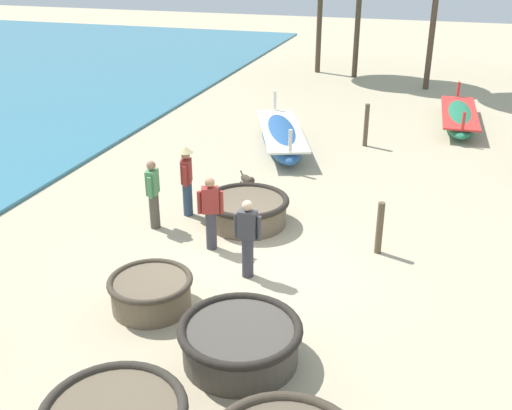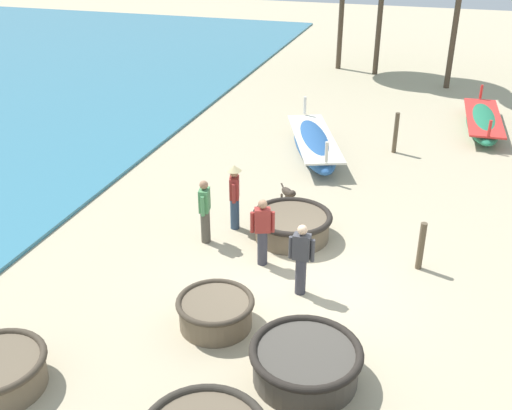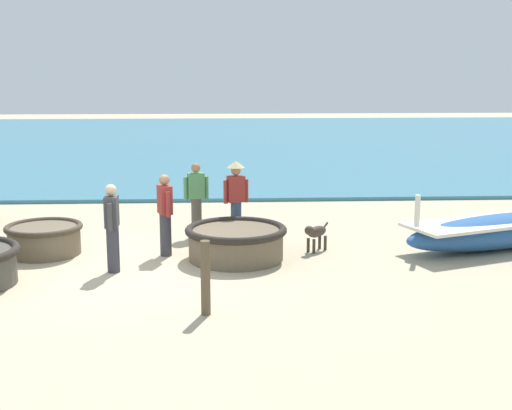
# 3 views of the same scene
# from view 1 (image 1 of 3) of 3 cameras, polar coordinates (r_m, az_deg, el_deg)

# --- Properties ---
(ground_plane) EXTENTS (80.00, 80.00, 0.00)m
(ground_plane) POSITION_cam_1_polar(r_m,az_deg,el_deg) (11.77, -0.61, -5.98)
(ground_plane) COLOR #BCAD8C
(coracle_nearest) EXTENTS (1.90, 1.90, 0.64)m
(coracle_nearest) POSITION_cam_1_polar(r_m,az_deg,el_deg) (9.25, -1.51, -12.80)
(coracle_nearest) COLOR #4C473F
(coracle_nearest) RESTS_ON ground
(coracle_front_left) EXTENTS (1.91, 1.91, 0.63)m
(coracle_front_left) POSITION_cam_1_polar(r_m,az_deg,el_deg) (13.38, -0.89, -0.42)
(coracle_front_left) COLOR brown
(coracle_front_left) RESTS_ON ground
(coracle_beside_post) EXTENTS (1.47, 1.47, 0.59)m
(coracle_beside_post) POSITION_cam_1_polar(r_m,az_deg,el_deg) (10.59, -9.97, -8.12)
(coracle_beside_post) COLOR brown
(coracle_beside_post) RESTS_ON ground
(long_boat_blue_hull) EXTENTS (2.76, 4.84, 1.22)m
(long_boat_blue_hull) POSITION_cam_1_polar(r_m,az_deg,el_deg) (18.41, 2.43, 6.58)
(long_boat_blue_hull) COLOR #285693
(long_boat_blue_hull) RESTS_ON ground
(long_boat_green_hull) EXTENTS (1.29, 4.70, 1.05)m
(long_boat_green_hull) POSITION_cam_1_polar(r_m,az_deg,el_deg) (21.71, 18.75, 7.93)
(long_boat_green_hull) COLOR #237551
(long_boat_green_hull) RESTS_ON ground
(fisherman_standing_left) EXTENTS (0.36, 0.51, 1.67)m
(fisherman_standing_left) POSITION_cam_1_polar(r_m,az_deg,el_deg) (13.65, -6.63, 2.72)
(fisherman_standing_left) COLOR #2D425B
(fisherman_standing_left) RESTS_ON ground
(fisherman_with_hat) EXTENTS (0.28, 0.52, 1.57)m
(fisherman_with_hat) POSITION_cam_1_polar(r_m,az_deg,el_deg) (13.18, -9.77, 1.16)
(fisherman_with_hat) COLOR #4C473D
(fisherman_with_hat) RESTS_ON ground
(fisherman_crouching) EXTENTS (0.53, 0.22, 1.57)m
(fisherman_crouching) POSITION_cam_1_polar(r_m,az_deg,el_deg) (11.10, -0.81, -3.04)
(fisherman_crouching) COLOR #383842
(fisherman_crouching) RESTS_ON ground
(fisherman_by_coracle) EXTENTS (0.50, 0.32, 1.57)m
(fisherman_by_coracle) POSITION_cam_1_polar(r_m,az_deg,el_deg) (12.14, -4.34, -0.62)
(fisherman_by_coracle) COLOR #383842
(fisherman_by_coracle) RESTS_ON ground
(dog) EXTENTS (0.52, 0.53, 0.55)m
(dog) POSITION_cam_1_polar(r_m,az_deg,el_deg) (14.88, -0.82, 2.31)
(dog) COLOR #3D3328
(dog) RESTS_ON ground
(mooring_post_shoreline) EXTENTS (0.14, 0.14, 1.32)m
(mooring_post_shoreline) POSITION_cam_1_polar(r_m,az_deg,el_deg) (18.74, 10.45, 7.49)
(mooring_post_shoreline) COLOR brown
(mooring_post_shoreline) RESTS_ON ground
(mooring_post_inland) EXTENTS (0.14, 0.14, 1.11)m
(mooring_post_inland) POSITION_cam_1_polar(r_m,az_deg,el_deg) (12.31, 11.69, -2.16)
(mooring_post_inland) COLOR brown
(mooring_post_inland) RESTS_ON ground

